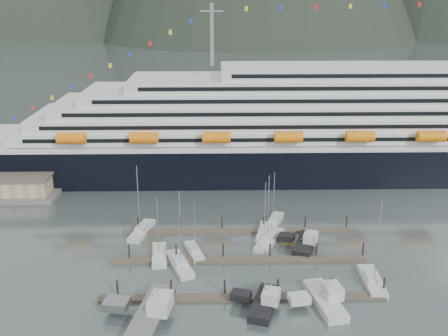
{
  "coord_description": "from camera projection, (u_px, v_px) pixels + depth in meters",
  "views": [
    {
      "loc": [
        -9.7,
        -86.13,
        48.35
      ],
      "look_at": [
        -7.48,
        22.0,
        12.45
      ],
      "focal_mm": 42.0,
      "sensor_mm": 36.0,
      "label": 1
    }
  ],
  "objects": [
    {
      "name": "dock_far",
      "position": [
        236.0,
        230.0,
        112.18
      ],
      "size": [
        48.18,
        2.28,
        3.2
      ],
      "color": "#4C3C30",
      "rests_on": "ground"
    },
    {
      "name": "sailboat_e",
      "position": [
        142.0,
        231.0,
        111.54
      ],
      "size": [
        5.01,
        10.79,
        15.88
      ],
      "rotation": [
        0.0,
        0.0,
        1.34
      ],
      "color": "#B5B5B5",
      "rests_on": "ground"
    },
    {
      "name": "dock_mid",
      "position": [
        239.0,
        259.0,
        99.85
      ],
      "size": [
        48.18,
        2.28,
        3.2
      ],
      "color": "#4C3C30",
      "rests_on": "ground"
    },
    {
      "name": "sailboat_a",
      "position": [
        159.0,
        256.0,
        101.1
      ],
      "size": [
        3.6,
        9.62,
        13.3
      ],
      "rotation": [
        0.0,
        0.0,
        1.67
      ],
      "color": "#B5B5B5",
      "rests_on": "ground"
    },
    {
      "name": "trawler_b",
      "position": [
        264.0,
        302.0,
        84.95
      ],
      "size": [
        8.81,
        10.94,
        6.74
      ],
      "rotation": [
        0.0,
        0.0,
        1.27
      ],
      "color": "black",
      "rests_on": "ground"
    },
    {
      "name": "dock_near",
      "position": [
        243.0,
        297.0,
        87.51
      ],
      "size": [
        48.18,
        2.28,
        3.2
      ],
      "color": "#4C3C30",
      "rests_on": "ground"
    },
    {
      "name": "trawler_d",
      "position": [
        324.0,
        299.0,
        85.74
      ],
      "size": [
        9.16,
        12.3,
        7.06
      ],
      "rotation": [
        0.0,
        0.0,
        1.75
      ],
      "color": "#B5B5B5",
      "rests_on": "ground"
    },
    {
      "name": "sailboat_d",
      "position": [
        269.0,
        240.0,
        107.44
      ],
      "size": [
        7.48,
        11.41,
        15.3
      ],
      "rotation": [
        0.0,
        0.0,
        1.11
      ],
      "color": "#B5B5B5",
      "rests_on": "ground"
    },
    {
      "name": "sailboat_f",
      "position": [
        265.0,
        233.0,
        110.65
      ],
      "size": [
        4.76,
        10.17,
        12.7
      ],
      "rotation": [
        0.0,
        0.0,
        1.37
      ],
      "color": "#B5B5B5",
      "rests_on": "ground"
    },
    {
      "name": "sailboat_h",
      "position": [
        372.0,
        281.0,
        91.9
      ],
      "size": [
        3.34,
        10.43,
        16.57
      ],
      "rotation": [
        0.0,
        0.0,
        1.54
      ],
      "color": "#B5B5B5",
      "rests_on": "ground"
    },
    {
      "name": "trawler_a",
      "position": [
        150.0,
        312.0,
        82.24
      ],
      "size": [
        11.27,
        15.45,
        8.27
      ],
      "rotation": [
        0.0,
        0.0,
        1.39
      ],
      "color": "gray",
      "rests_on": "ground"
    },
    {
      "name": "sailboat_c",
      "position": [
        194.0,
        252.0,
        102.65
      ],
      "size": [
        4.56,
        8.55,
        11.28
      ],
      "rotation": [
        0.0,
        0.0,
        1.87
      ],
      "color": "#B5B5B5",
      "rests_on": "ground"
    },
    {
      "name": "cruise_ship",
      "position": [
        356.0,
        131.0,
        146.07
      ],
      "size": [
        210.0,
        30.4,
        50.3
      ],
      "color": "black",
      "rests_on": "ground"
    },
    {
      "name": "sailboat_g",
      "position": [
        274.0,
        222.0,
        116.06
      ],
      "size": [
        5.53,
        10.22,
        12.72
      ],
      "rotation": [
        0.0,
        0.0,
        1.24
      ],
      "color": "#B5B5B5",
      "rests_on": "ground"
    },
    {
      "name": "trawler_e",
      "position": [
        305.0,
        243.0,
        105.37
      ],
      "size": [
        8.94,
        10.89,
        6.71
      ],
      "rotation": [
        0.0,
        0.0,
        1.23
      ],
      "color": "black",
      "rests_on": "ground"
    },
    {
      "name": "ground",
      "position": [
        267.0,
        269.0,
        97.14
      ],
      "size": [
        1600.0,
        1600.0,
        0.0
      ],
      "primitive_type": "plane",
      "color": "#44504F",
      "rests_on": "ground"
    },
    {
      "name": "sailboat_b",
      "position": [
        179.0,
        264.0,
        97.72
      ],
      "size": [
        6.25,
        10.95,
        15.99
      ],
      "rotation": [
        0.0,
        0.0,
        1.92
      ],
      "color": "#B5B5B5",
      "rests_on": "ground"
    }
  ]
}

